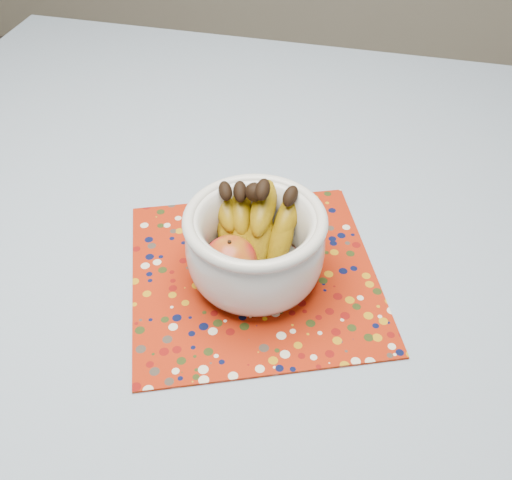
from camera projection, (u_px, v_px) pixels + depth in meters
table at (203, 259)px, 1.00m from camera, size 1.20×1.20×0.75m
tablecloth at (200, 223)px, 0.94m from camera, size 1.32×1.32×0.01m
placemat at (254, 275)px, 0.85m from camera, size 0.44×0.44×0.00m
fruit_bowl at (252, 237)px, 0.81m from camera, size 0.20×0.20×0.14m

